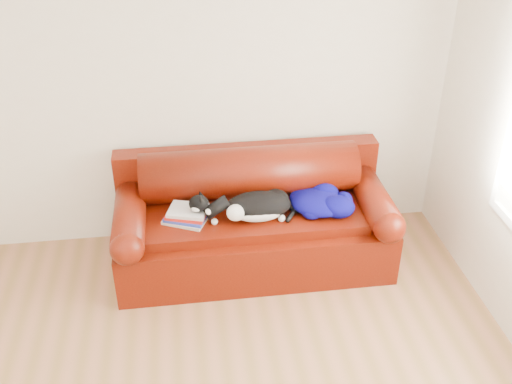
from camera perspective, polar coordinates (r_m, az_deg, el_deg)
room_shell at (r=2.69m, az=-6.91°, el=1.41°), size 4.52×4.02×2.61m
sofa_base at (r=4.73m, az=-0.24°, el=-4.28°), size 2.10×0.90×0.50m
sofa_back at (r=4.77m, az=-0.63°, el=0.38°), size 2.10×1.01×0.88m
book_stack at (r=4.46m, az=-6.58°, el=-2.16°), size 0.37×0.34×0.10m
cat at (r=4.43m, az=0.17°, el=-1.43°), size 0.72×0.39×0.25m
blanket at (r=4.58m, az=6.17°, el=-0.88°), size 0.53×0.51×0.16m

